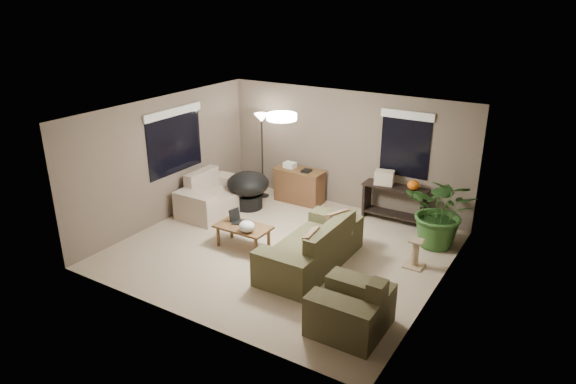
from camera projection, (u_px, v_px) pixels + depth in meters
The scene contains 20 objects.
room_shell at pixel (282, 185), 8.83m from camera, with size 5.50×5.50×5.50m.
main_sofa at pixel (313, 250), 8.63m from camera, with size 0.95×2.20×0.85m.
throw_pillows at pixel (327, 234), 8.38m from camera, with size 0.39×1.39×0.47m.
loveseat at pixel (214, 198), 10.82m from camera, with size 0.90×1.60×0.85m.
armchair at pixel (351, 310), 6.99m from camera, with size 0.95×1.00×0.85m.
coffee_table at pixel (243, 229), 9.25m from camera, with size 1.00×0.55×0.42m.
laptop at pixel (239, 219), 9.36m from camera, with size 0.41×0.33×0.24m.
plastic_bag at pixel (247, 226), 8.97m from camera, with size 0.29×0.26×0.20m, color white.
desk at pixel (299, 185), 11.28m from camera, with size 1.10×0.50×0.75m.
desk_papers at pixel (293, 166), 11.20m from camera, with size 0.68×0.27×0.12m.
console_table at pixel (395, 201), 10.29m from camera, with size 1.30×0.40×0.75m.
pumpkin at pixel (413, 185), 9.97m from camera, with size 0.24×0.24×0.19m, color orange.
cardboard_box at pixel (384, 178), 10.25m from camera, with size 0.37×0.27×0.27m, color beige.
papasan_chair at pixel (248, 187), 10.93m from camera, with size 0.93×0.93×0.80m.
floor_lamp at pixel (262, 128), 11.14m from camera, with size 0.32×0.32×1.91m.
ceiling_fixture at pixel (282, 117), 8.40m from camera, with size 0.50×0.50×0.10m, color white.
houseplant at pixel (441, 219), 9.22m from camera, with size 1.25×1.38×1.08m, color #2D5923.
cat_scratching_post at pixel (415, 255), 8.63m from camera, with size 0.32×0.32×0.50m.
window_left at pixel (174, 130), 10.21m from camera, with size 0.05×1.56×1.33m.
window_back at pixel (406, 133), 9.97m from camera, with size 1.06×0.05×1.33m.
Camera 1 is at (4.42, -6.99, 4.34)m, focal length 32.00 mm.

